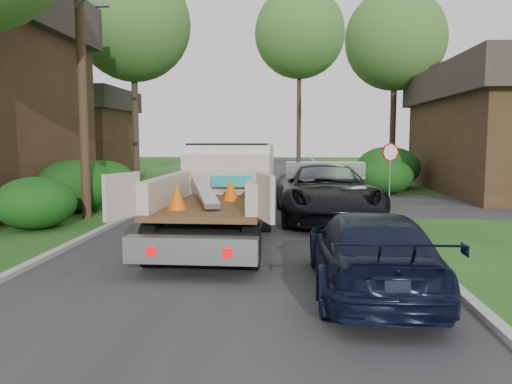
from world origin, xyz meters
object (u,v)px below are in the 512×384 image
at_px(house_left_far, 71,132).
at_px(black_pickup, 325,192).
at_px(utility_pole, 82,59).
at_px(stop_sign, 390,160).
at_px(tree_right_far, 395,40).
at_px(flatbed_truck, 224,187).
at_px(navy_suv, 370,252).
at_px(tree_center_far, 300,33).
at_px(tree_left_far, 133,24).

bearing_deg(house_left_far, black_pickup, -46.51).
bearing_deg(utility_pole, stop_sign, 20.62).
relative_size(utility_pole, tree_right_far, 0.87).
height_order(flatbed_truck, black_pickup, flatbed_truck).
height_order(flatbed_truck, navy_suv, flatbed_truck).
bearing_deg(flatbed_truck, tree_center_far, 86.09).
height_order(black_pickup, navy_suv, black_pickup).
xyz_separation_m(house_left_far, black_pickup, (15.90, -16.76, -2.14)).
xyz_separation_m(utility_pole, flatbed_truck, (4.98, -2.94, -3.81)).
relative_size(utility_pole, flatbed_truck, 1.50).
relative_size(house_left_far, tree_right_far, 0.66).
bearing_deg(tree_right_far, tree_left_far, -168.69).
xyz_separation_m(stop_sign, flatbed_truck, (-5.70, -6.96, -0.41)).
bearing_deg(house_left_far, tree_left_far, -39.81).
relative_size(utility_pole, house_left_far, 1.32).
relative_size(stop_sign, navy_suv, 0.51).
height_order(stop_sign, utility_pole, utility_pole).
bearing_deg(tree_center_far, tree_right_far, -61.19).
bearing_deg(tree_right_far, black_pickup, -109.06).
bearing_deg(stop_sign, tree_center_far, 98.66).
bearing_deg(black_pickup, tree_right_far, 67.47).
relative_size(tree_left_far, flatbed_truck, 1.83).
distance_m(tree_left_far, flatbed_truck, 18.19).
xyz_separation_m(tree_left_far, tree_center_far, (9.50, 13.00, 2.00)).
height_order(stop_sign, navy_suv, stop_sign).
height_order(utility_pole, house_left_far, utility_pole).
bearing_deg(black_pickup, flatbed_truck, -135.64).
distance_m(house_left_far, flatbed_truck, 23.88).
bearing_deg(utility_pole, navy_suv, -42.80).
height_order(utility_pole, tree_center_far, tree_center_far).
height_order(tree_center_far, black_pickup, tree_center_far).
distance_m(utility_pole, tree_center_far, 26.75).
relative_size(utility_pole, navy_suv, 2.07).
relative_size(stop_sign, tree_center_far, 0.17).
bearing_deg(stop_sign, black_pickup, -126.67).
bearing_deg(tree_right_far, navy_suv, -102.29).
bearing_deg(navy_suv, stop_sign, -102.26).
relative_size(tree_right_far, black_pickup, 1.76).
bearing_deg(flatbed_truck, tree_right_far, 67.19).
bearing_deg(black_pickup, tree_center_far, 87.46).
height_order(house_left_far, black_pickup, house_left_far).
bearing_deg(flatbed_truck, black_pickup, 49.03).
relative_size(tree_right_far, navy_suv, 2.39).
height_order(house_left_far, tree_right_far, tree_right_far).
bearing_deg(navy_suv, house_left_far, -56.21).
height_order(utility_pole, tree_left_far, tree_left_far).
bearing_deg(stop_sign, flatbed_truck, -129.31).
xyz_separation_m(utility_pole, tree_left_far, (-2.02, 12.02, 3.81)).
xyz_separation_m(stop_sign, tree_left_far, (-12.70, 8.00, 7.20)).
relative_size(stop_sign, tree_left_far, 0.20).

